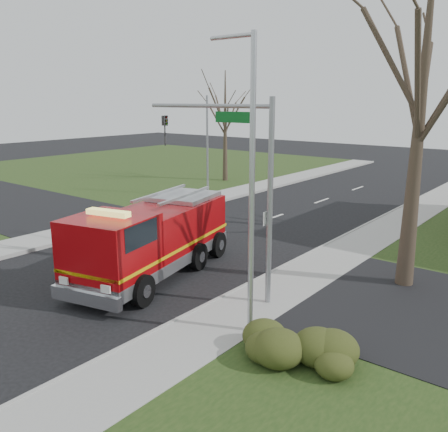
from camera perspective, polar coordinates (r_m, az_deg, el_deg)
The scene contains 10 objects.
ground at distance 19.32m, azimuth -13.76°, elevation -6.89°, with size 120.00×120.00×0.00m, color black.
sidewalk_right at distance 15.19m, azimuth 1.10°, elevation -12.03°, with size 2.40×80.00×0.15m, color #979691.
sidewalk_left at distance 24.30m, azimuth -22.81°, elevation -3.12°, with size 2.40×80.00×0.15m, color #979691.
hedge_corner at distance 12.84m, azimuth 8.57°, elevation -14.78°, with size 2.80×2.00×0.90m, color #2B3212.
bare_tree_near at distance 17.61m, azimuth 22.87°, elevation 15.10°, with size 6.00×6.00×12.00m.
bare_tree_left at distance 39.43m, azimuth 0.14°, elevation 12.15°, with size 4.50×4.50×9.00m.
traffic_signal_mast at distance 15.60m, azimuth 1.66°, elevation 6.48°, with size 5.29×0.18×6.80m.
streetlight_pole at distance 12.89m, azimuth 3.16°, elevation 4.22°, with size 1.48×0.16×8.40m.
utility_pole_far at distance 32.90m, azimuth -2.01°, elevation 8.21°, with size 0.14×0.14×7.00m, color gray.
fire_engine at distance 18.49m, azimuth -8.74°, elevation -2.93°, with size 4.44×8.19×3.14m.
Camera 1 is at (14.50, -10.87, 6.69)m, focal length 38.00 mm.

